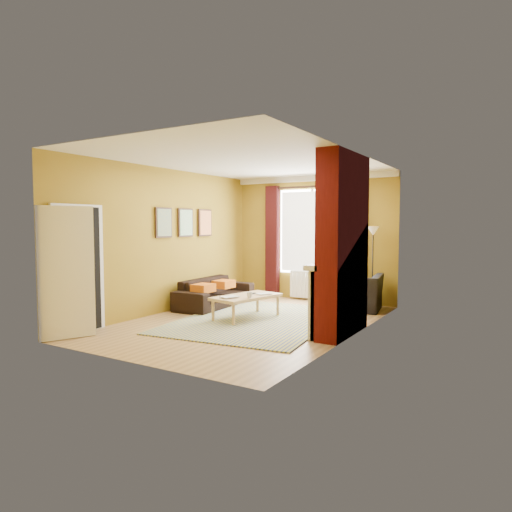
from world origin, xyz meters
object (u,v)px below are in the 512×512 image
wicker_stool (326,292)px  armchair (352,292)px  coffee_table (246,298)px  floor_lamp (373,244)px  sofa (215,292)px

wicker_stool → armchair: bearing=-28.3°
armchair → coffee_table: size_ratio=0.80×
floor_lamp → wicker_stool: bearing=172.8°
coffee_table → wicker_stool: 2.29m
armchair → coffee_table: (-1.37, -1.81, 0.02)m
armchair → coffee_table: bearing=43.5°
sofa → wicker_stool: size_ratio=3.94×
sofa → floor_lamp: size_ratio=1.20×
armchair → floor_lamp: size_ratio=0.67×
sofa → coffee_table: (1.24, -0.74, 0.09)m
coffee_table → wicker_stool: bearing=85.3°
armchair → coffee_table: 2.27m
sofa → coffee_table: 1.45m
armchair → wicker_stool: 0.82m
armchair → wicker_stool: armchair is taller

